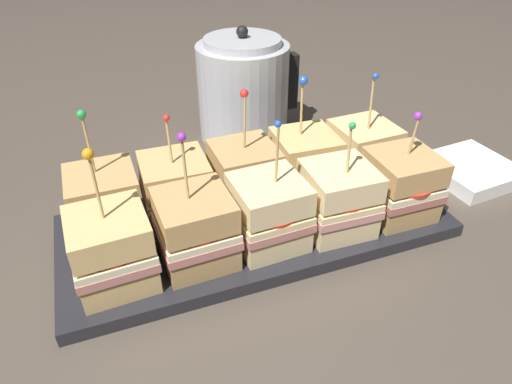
{
  "coord_description": "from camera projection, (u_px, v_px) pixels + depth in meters",
  "views": [
    {
      "loc": [
        -0.17,
        -0.45,
        0.4
      ],
      "look_at": [
        0.0,
        0.0,
        0.06
      ],
      "focal_mm": 32.0,
      "sensor_mm": 36.0,
      "label": 1
    }
  ],
  "objects": [
    {
      "name": "ground_plane",
      "position": [
        256.0,
        231.0,
        0.62
      ],
      "size": [
        6.0,
        6.0,
        0.0
      ],
      "primitive_type": "plane",
      "color": "#4C4238"
    },
    {
      "name": "serving_platter",
      "position": [
        256.0,
        226.0,
        0.62
      ],
      "size": [
        0.51,
        0.21,
        0.02
      ],
      "color": "#232328",
      "rests_on": "ground_plane"
    },
    {
      "name": "sandwich_front_far_left",
      "position": [
        112.0,
        250.0,
        0.5
      ],
      "size": [
        0.09,
        0.09,
        0.17
      ],
      "color": "tan",
      "rests_on": "serving_platter"
    },
    {
      "name": "sandwich_front_left",
      "position": [
        196.0,
        229.0,
        0.53
      ],
      "size": [
        0.09,
        0.09,
        0.17
      ],
      "color": "tan",
      "rests_on": "serving_platter"
    },
    {
      "name": "sandwich_front_center",
      "position": [
        269.0,
        213.0,
        0.55
      ],
      "size": [
        0.09,
        0.09,
        0.17
      ],
      "color": "beige",
      "rests_on": "serving_platter"
    },
    {
      "name": "sandwich_front_right",
      "position": [
        338.0,
        199.0,
        0.58
      ],
      "size": [
        0.09,
        0.09,
        0.15
      ],
      "color": "beige",
      "rests_on": "serving_platter"
    },
    {
      "name": "sandwich_front_far_right",
      "position": [
        401.0,
        185.0,
        0.6
      ],
      "size": [
        0.09,
        0.09,
        0.15
      ],
      "color": "tan",
      "rests_on": "serving_platter"
    },
    {
      "name": "sandwich_back_far_left",
      "position": [
        105.0,
        204.0,
        0.57
      ],
      "size": [
        0.09,
        0.09,
        0.17
      ],
      "color": "tan",
      "rests_on": "serving_platter"
    },
    {
      "name": "sandwich_back_left",
      "position": [
        176.0,
        190.0,
        0.59
      ],
      "size": [
        0.09,
        0.09,
        0.15
      ],
      "color": "tan",
      "rests_on": "serving_platter"
    },
    {
      "name": "sandwich_back_center",
      "position": [
        246.0,
        176.0,
        0.62
      ],
      "size": [
        0.09,
        0.09,
        0.17
      ],
      "color": "tan",
      "rests_on": "serving_platter"
    },
    {
      "name": "sandwich_back_right",
      "position": [
        304.0,
        163.0,
        0.65
      ],
      "size": [
        0.09,
        0.09,
        0.17
      ],
      "color": "tan",
      "rests_on": "serving_platter"
    },
    {
      "name": "sandwich_back_far_right",
      "position": [
        362.0,
        153.0,
        0.67
      ],
      "size": [
        0.09,
        0.09,
        0.17
      ],
      "color": "#DBB77A",
      "rests_on": "serving_platter"
    },
    {
      "name": "kettle_steel",
      "position": [
        244.0,
        90.0,
        0.81
      ],
      "size": [
        0.18,
        0.16,
        0.2
      ],
      "color": "#B7BABF",
      "rests_on": "ground_plane"
    },
    {
      "name": "napkin_stack",
      "position": [
        471.0,
        170.0,
        0.73
      ],
      "size": [
        0.13,
        0.13,
        0.02
      ],
      "color": "white",
      "rests_on": "ground_plane"
    }
  ]
}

